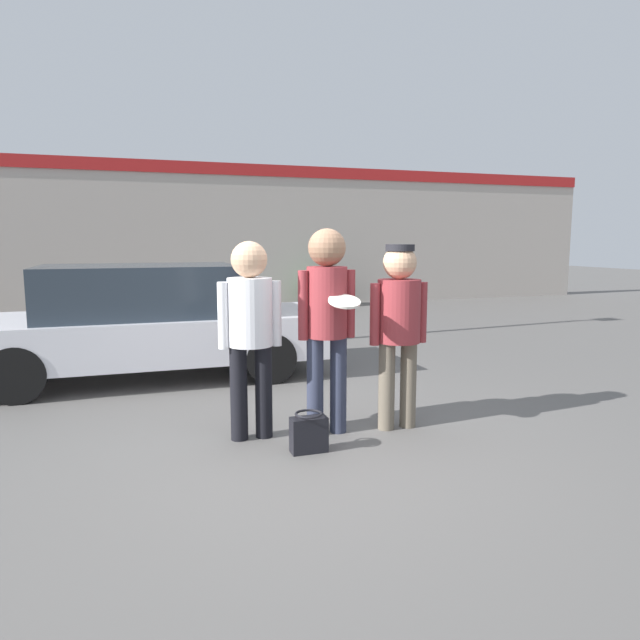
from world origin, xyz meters
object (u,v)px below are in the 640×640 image
person_right (399,318)px  shrub (322,288)px  parked_car_near (146,322)px  handbag (309,433)px  person_middle_with_frisbee (327,311)px  person_left (250,321)px

person_right → shrub: bearing=75.5°
parked_car_near → handbag: bearing=-69.4°
shrub → handbag: shrub is taller
person_middle_with_frisbee → person_left: bearing=172.7°
parked_car_near → shrub: 8.32m
person_left → parked_car_near: 2.79m
person_right → parked_car_near: (-2.14, 2.80, -0.32)m
person_right → handbag: person_right is taller
handbag → shrub: bearing=70.9°
person_left → person_middle_with_frisbee: size_ratio=0.94×
person_middle_with_frisbee → shrub: 10.17m
person_middle_with_frisbee → parked_car_near: (-1.47, 2.74, -0.40)m
person_right → handbag: size_ratio=5.09×
person_right → shrub: 10.03m
person_middle_with_frisbee → handbag: (-0.29, -0.39, -0.95)m
person_middle_with_frisbee → shrub: (3.18, 9.63, -0.63)m
person_right → shrub: size_ratio=1.77×
person_left → person_middle_with_frisbee: (0.67, -0.09, 0.07)m
person_left → shrub: (3.85, 9.55, -0.56)m
person_middle_with_frisbee → parked_car_near: size_ratio=0.41×
handbag → person_right: bearing=19.1°
person_middle_with_frisbee → shrub: size_ratio=1.91×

